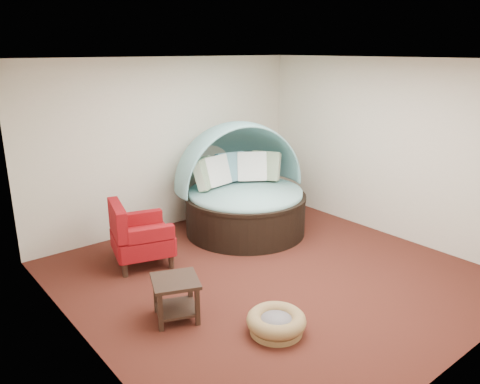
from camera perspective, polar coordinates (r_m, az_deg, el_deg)
floor at (r=6.42m, az=3.67°, el=-10.00°), size 5.00×5.00×0.00m
wall_back at (r=7.88m, az=-8.64°, el=5.77°), size 5.00×0.00×5.00m
wall_front at (r=4.52m, az=26.14°, el=-4.39°), size 5.00×0.00×5.00m
wall_left at (r=4.65m, az=-19.26°, el=-2.98°), size 0.00×5.00×5.00m
wall_right at (r=7.80m, az=17.53°, el=5.06°), size 0.00×5.00×5.00m
ceiling at (r=5.72m, az=4.21°, el=15.85°), size 5.00×5.00×0.00m
canopy_daybed at (r=7.65m, az=0.27°, el=1.30°), size 2.40×2.35×1.81m
pet_basket at (r=5.20m, az=4.44°, el=-15.57°), size 0.78×0.78×0.22m
red_armchair at (r=6.68m, az=-12.34°, el=-5.23°), size 0.98×0.98×0.93m
side_table at (r=5.37m, az=-7.84°, el=-12.12°), size 0.66×0.66×0.48m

